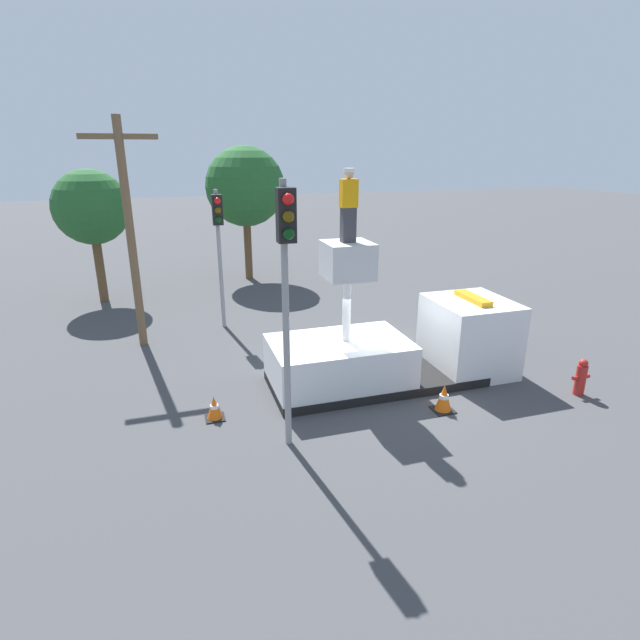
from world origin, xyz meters
TOP-DOWN VIEW (x-y plane):
  - ground_plane at (0.00, 0.00)m, footprint 120.00×120.00m
  - bucket_truck at (0.64, 0.00)m, footprint 6.83×2.36m
  - worker at (-0.87, 0.00)m, footprint 0.40×0.26m
  - traffic_light_pole at (-2.99, -2.35)m, footprint 0.34×0.57m
  - traffic_light_across at (-3.42, 5.76)m, footprint 0.34×0.57m
  - fire_hydrant at (4.83, -2.24)m, footprint 0.51×0.27m
  - traffic_cone_rear at (-4.43, -0.68)m, footprint 0.45×0.45m
  - traffic_cone_curbside at (0.98, -1.95)m, footprint 0.51×0.51m
  - tree_left_bg at (-7.89, 10.64)m, footprint 2.97×2.97m
  - tree_right_bg at (-1.35, 12.70)m, footprint 3.70×3.70m
  - utility_pole at (-6.18, 4.90)m, footprint 2.20×0.26m

SIDE VIEW (x-z plane):
  - ground_plane at x=0.00m, z-range 0.00..0.00m
  - traffic_cone_rear at x=-4.43m, z-range -0.02..0.57m
  - traffic_cone_curbside at x=0.98m, z-range -0.02..0.68m
  - fire_hydrant at x=4.83m, z-range -0.01..0.99m
  - bucket_truck at x=0.64m, z-range -1.08..2.86m
  - traffic_light_across at x=-3.42m, z-range 1.01..5.86m
  - utility_pole at x=-6.18m, z-range 0.31..7.36m
  - tree_left_bg at x=-7.89m, z-range 1.18..6.58m
  - traffic_light_pole at x=-2.99m, z-range 1.15..6.76m
  - tree_right_bg at x=-1.35m, z-range 1.27..7.57m
  - worker at x=-0.87m, z-range 3.95..5.69m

